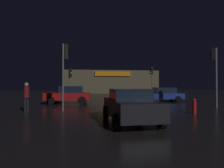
% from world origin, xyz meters
% --- Properties ---
extents(ground_plane, '(120.00, 120.00, 0.00)m').
position_xyz_m(ground_plane, '(0.00, 0.00, 0.00)').
color(ground_plane, black).
extents(store_building, '(20.71, 7.45, 5.06)m').
position_xyz_m(store_building, '(2.08, 26.85, 2.53)').
color(store_building, brown).
rests_on(store_building, ground).
extents(traffic_signal_main, '(0.41, 0.43, 4.35)m').
position_xyz_m(traffic_signal_main, '(-4.84, -5.57, 3.25)').
color(traffic_signal_main, '#595B60').
rests_on(traffic_signal_main, ground).
extents(traffic_signal_opposite, '(0.42, 0.42, 3.96)m').
position_xyz_m(traffic_signal_opposite, '(4.46, 4.53, 2.99)').
color(traffic_signal_opposite, '#595B60').
rests_on(traffic_signal_opposite, ground).
extents(traffic_signal_cross_left, '(0.43, 0.42, 4.39)m').
position_xyz_m(traffic_signal_cross_left, '(5.91, -5.36, 3.05)').
color(traffic_signal_cross_left, '#595B60').
rests_on(traffic_signal_cross_left, ground).
extents(traffic_signal_cross_right, '(0.42, 0.42, 3.70)m').
position_xyz_m(traffic_signal_cross_right, '(-5.42, 5.68, 2.59)').
color(traffic_signal_cross_right, '#595B60').
rests_on(traffic_signal_cross_right, ground).
extents(car_near, '(4.09, 2.22, 1.59)m').
position_xyz_m(car_near, '(-4.99, -0.57, 0.83)').
color(car_near, '#A51414').
rests_on(car_near, ground).
extents(car_far, '(4.21, 2.17, 1.46)m').
position_xyz_m(car_far, '(4.24, 0.54, 0.75)').
color(car_far, navy).
rests_on(car_far, ground).
extents(car_crossing, '(2.10, 4.30, 1.48)m').
position_xyz_m(car_crossing, '(-1.51, -10.20, 0.75)').
color(car_crossing, black).
rests_on(car_crossing, ground).
extents(pedestrian, '(0.48, 0.48, 1.82)m').
position_xyz_m(pedestrian, '(-7.07, -6.03, 1.07)').
color(pedestrian, black).
rests_on(pedestrian, ground).
extents(fire_hydrant, '(0.22, 0.22, 0.88)m').
position_xyz_m(fire_hydrant, '(2.85, -7.88, 0.43)').
color(fire_hydrant, red).
rests_on(fire_hydrant, ground).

